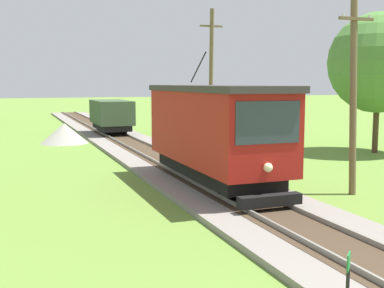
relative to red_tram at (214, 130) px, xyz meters
The scene contains 7 objects.
red_tram is the anchor object (origin of this frame).
freight_car 19.35m from the red_tram, 90.01° to the left, with size 2.40×5.20×2.31m.
utility_pole_near_tram 5.05m from the red_tram, 30.37° to the right, with size 1.40×0.56×6.92m.
utility_pole_mid 11.36m from the red_tram, 67.97° to the left, with size 1.40×0.50×8.18m.
trackside_signal_marker 10.55m from the red_tram, 101.04° to the right, with size 0.21×0.21×1.18m.
gravel_pile 16.58m from the red_tram, 103.09° to the left, with size 3.09×3.09×1.31m, color #9E998E.
tree_right_near 13.68m from the red_tram, 24.30° to the left, with size 5.55×5.55×7.80m.
Camera 1 is at (-7.03, -3.84, 3.91)m, focal length 45.77 mm.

